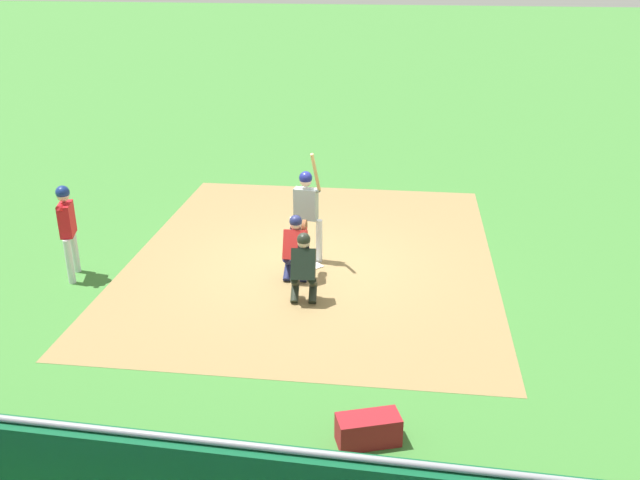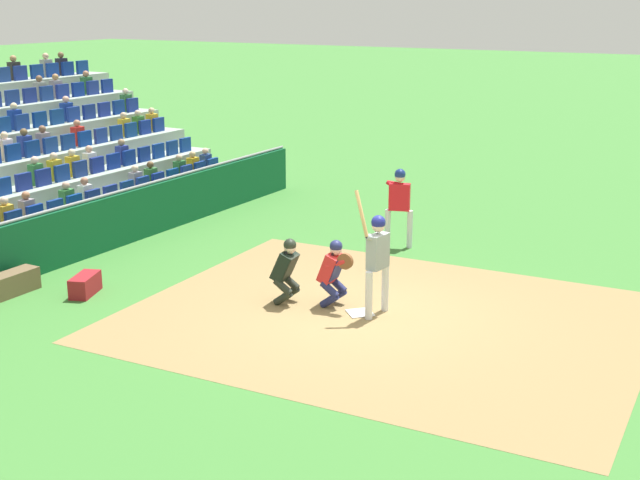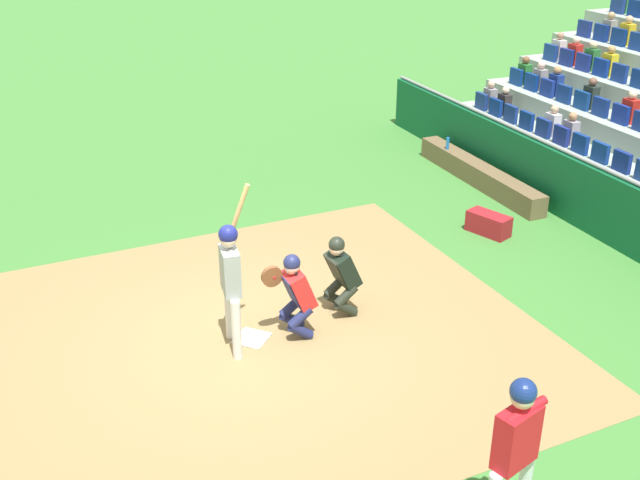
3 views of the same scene
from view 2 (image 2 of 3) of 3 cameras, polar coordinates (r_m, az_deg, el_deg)
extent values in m
plane|color=#3D7A33|center=(15.70, 2.68, -4.91)|extent=(160.00, 160.00, 0.00)
cube|color=olive|center=(15.49, 4.34, -5.21)|extent=(7.57, 9.22, 0.01)
cube|color=white|center=(15.69, 2.68, -4.86)|extent=(0.62, 0.62, 0.02)
cylinder|color=silver|center=(15.73, 4.35, -3.18)|extent=(0.14, 0.14, 0.89)
cylinder|color=silver|center=(15.30, 3.26, -3.71)|extent=(0.14, 0.14, 0.89)
cube|color=#919A9B|center=(15.28, 3.87, -0.76)|extent=(0.48, 0.27, 0.63)
sphere|color=beige|center=(15.15, 3.90, 0.95)|extent=(0.23, 0.23, 0.23)
sphere|color=navy|center=(15.14, 3.90, 1.18)|extent=(0.26, 0.26, 0.26)
cylinder|color=#919A9B|center=(15.17, 3.70, 0.30)|extent=(0.49, 0.20, 0.14)
cylinder|color=#919A9B|center=(15.02, 3.32, 0.15)|extent=(0.18, 0.16, 0.13)
cylinder|color=tan|center=(14.98, 2.78, 1.77)|extent=(0.17, 0.35, 0.80)
sphere|color=black|center=(14.98, 3.14, 0.21)|extent=(0.06, 0.06, 0.06)
cylinder|color=navy|center=(16.16, 1.16, -3.70)|extent=(0.15, 0.39, 0.34)
cylinder|color=navy|center=(16.09, 1.16, -2.97)|extent=(0.15, 0.38, 0.33)
cylinder|color=navy|center=(15.89, 0.63, -4.04)|extent=(0.15, 0.39, 0.34)
cylinder|color=navy|center=(15.82, 0.63, -3.29)|extent=(0.15, 0.38, 0.33)
cube|color=red|center=(15.86, 0.75, -1.86)|extent=(0.43, 0.43, 0.60)
cube|color=navy|center=(15.81, 1.13, -1.92)|extent=(0.38, 0.22, 0.45)
sphere|color=beige|center=(15.71, 1.07, -0.64)|extent=(0.22, 0.22, 0.22)
cube|color=black|center=(15.71, 1.07, -0.64)|extent=(0.20, 0.11, 0.20)
sphere|color=navy|center=(15.69, 1.07, -0.42)|extent=(0.24, 0.24, 0.24)
cylinder|color=brown|center=(15.54, 1.69, -1.42)|extent=(0.08, 0.30, 0.30)
cylinder|color=red|center=(15.61, 1.06, -1.60)|extent=(0.16, 0.40, 0.22)
cylinder|color=#232A20|center=(16.31, -1.98, -3.53)|extent=(0.18, 0.40, 0.34)
cylinder|color=#232A20|center=(16.24, -1.99, -2.79)|extent=(0.18, 0.39, 0.33)
cylinder|color=#232A20|center=(16.04, -2.48, -3.87)|extent=(0.18, 0.40, 0.34)
cylinder|color=#232A20|center=(15.96, -2.49, -3.13)|extent=(0.18, 0.39, 0.33)
cube|color=black|center=(16.00, -2.37, -1.73)|extent=(0.46, 0.48, 0.60)
cube|color=#232A20|center=(15.95, -1.98, -1.78)|extent=(0.40, 0.27, 0.44)
sphere|color=beige|center=(15.85, -2.01, -0.54)|extent=(0.22, 0.22, 0.22)
cube|color=black|center=(15.85, -2.01, -0.54)|extent=(0.21, 0.14, 0.20)
sphere|color=#232A20|center=(15.83, -2.01, -0.33)|extent=(0.24, 0.24, 0.24)
cube|color=#0D512D|center=(19.47, -15.74, 0.51)|extent=(16.80, 0.24, 1.22)
cylinder|color=gray|center=(19.32, -15.88, 2.36)|extent=(16.80, 0.07, 0.07)
cube|color=maroon|center=(17.23, -15.34, -2.89)|extent=(0.87, 0.62, 0.39)
cylinder|color=silver|center=(19.76, 5.99, 0.72)|extent=(0.16, 0.16, 0.87)
cylinder|color=silver|center=(19.82, 4.52, 0.81)|extent=(0.16, 0.16, 0.87)
cube|color=red|center=(19.61, 5.30, 2.87)|extent=(0.35, 0.52, 0.62)
sphere|color=beige|center=(19.51, 5.34, 4.19)|extent=(0.23, 0.23, 0.23)
sphere|color=navy|center=(19.50, 5.34, 4.37)|extent=(0.25, 0.25, 0.25)
cylinder|color=red|center=(19.57, 5.18, 3.73)|extent=(0.18, 0.50, 0.14)
cylinder|color=red|center=(19.60, 4.63, 3.76)|extent=(0.11, 0.16, 0.13)
cube|color=#94A597|center=(20.86, -19.20, 0.24)|extent=(15.92, 1.00, 0.54)
cube|color=navy|center=(25.78, -7.15, 4.94)|extent=(0.44, 0.10, 0.42)
cube|color=navy|center=(25.92, -7.60, 5.10)|extent=(0.32, 0.22, 0.52)
sphere|color=beige|center=(25.86, -7.62, 5.88)|extent=(0.19, 0.19, 0.19)
cube|color=navy|center=(25.30, -7.99, 4.71)|extent=(0.44, 0.10, 0.42)
cube|color=gold|center=(25.44, -8.44, 4.86)|extent=(0.32, 0.22, 0.52)
sphere|color=tan|center=(25.37, -8.47, 5.66)|extent=(0.19, 0.19, 0.19)
cube|color=navy|center=(24.82, -8.86, 4.46)|extent=(0.44, 0.10, 0.42)
cube|color=#296932|center=(24.96, -9.32, 4.62)|extent=(0.32, 0.22, 0.52)
sphere|color=#D2B18D|center=(24.89, -9.35, 5.43)|extent=(0.19, 0.19, 0.19)
cube|color=navy|center=(24.34, -9.77, 4.19)|extent=(0.44, 0.10, 0.42)
cube|color=navy|center=(23.88, -10.71, 3.92)|extent=(0.44, 0.10, 0.42)
cube|color=#377936|center=(24.02, -11.17, 4.09)|extent=(0.32, 0.22, 0.52)
sphere|color=brown|center=(23.96, -11.22, 4.94)|extent=(0.19, 0.19, 0.19)
cube|color=navy|center=(23.42, -11.69, 3.64)|extent=(0.44, 0.10, 0.42)
cube|color=gray|center=(23.57, -12.15, 3.81)|extent=(0.32, 0.22, 0.52)
sphere|color=beige|center=(23.50, -12.20, 4.67)|extent=(0.19, 0.19, 0.19)
cube|color=navy|center=(22.96, -12.70, 3.34)|extent=(0.44, 0.10, 0.42)
cube|color=navy|center=(22.52, -13.76, 3.03)|extent=(0.44, 0.10, 0.42)
cube|color=navy|center=(22.08, -14.86, 2.71)|extent=(0.44, 0.10, 0.42)
cube|color=white|center=(22.24, -15.33, 2.90)|extent=(0.32, 0.22, 0.52)
sphere|color=#AD735A|center=(22.17, -15.39, 3.81)|extent=(0.19, 0.19, 0.19)
cube|color=navy|center=(21.66, -16.00, 2.37)|extent=(0.44, 0.10, 0.42)
cube|color=#347C3A|center=(21.82, -16.47, 2.57)|extent=(0.32, 0.22, 0.52)
sphere|color=tan|center=(21.75, -16.54, 3.49)|extent=(0.19, 0.19, 0.19)
cube|color=navy|center=(21.24, -17.18, 2.02)|extent=(0.44, 0.10, 0.42)
cube|color=navy|center=(20.83, -18.41, 1.66)|extent=(0.44, 0.10, 0.42)
cube|color=gray|center=(21.00, -18.88, 1.86)|extent=(0.32, 0.22, 0.52)
sphere|color=#AE714E|center=(20.93, -18.97, 2.82)|extent=(0.19, 0.19, 0.19)
cube|color=navy|center=(20.44, -19.69, 1.27)|extent=(0.44, 0.10, 0.42)
cube|color=gold|center=(20.61, -20.16, 1.49)|extent=(0.32, 0.22, 0.52)
sphere|color=beige|center=(20.53, -20.26, 2.46)|extent=(0.19, 0.19, 0.19)
cube|color=navy|center=(26.29, -8.95, 6.27)|extent=(0.44, 0.10, 0.42)
cube|color=navy|center=(25.81, -9.80, 6.06)|extent=(0.44, 0.10, 0.42)
cube|color=navy|center=(25.34, -10.69, 5.84)|extent=(0.44, 0.10, 0.42)
cube|color=navy|center=(24.88, -11.62, 5.61)|extent=(0.44, 0.10, 0.42)
cube|color=navy|center=(24.42, -12.57, 5.36)|extent=(0.44, 0.10, 0.42)
cube|color=navy|center=(24.58, -13.02, 5.52)|extent=(0.32, 0.22, 0.52)
sphere|color=#A1805D|center=(24.52, -13.07, 6.35)|extent=(0.19, 0.19, 0.19)
cube|color=navy|center=(23.97, -13.57, 5.11)|extent=(0.44, 0.10, 0.42)
cube|color=navy|center=(23.53, -14.59, 4.85)|extent=(0.44, 0.10, 0.42)
cube|color=white|center=(23.70, -15.04, 5.01)|extent=(0.32, 0.22, 0.52)
sphere|color=tan|center=(23.63, -15.10, 5.87)|extent=(0.19, 0.19, 0.19)
cube|color=navy|center=(23.10, -15.66, 4.57)|extent=(0.44, 0.10, 0.42)
cube|color=gold|center=(23.27, -16.11, 4.74)|extent=(0.32, 0.22, 0.52)
sphere|color=beige|center=(23.20, -16.18, 5.61)|extent=(0.19, 0.19, 0.19)
cube|color=navy|center=(22.67, -16.77, 4.29)|extent=(0.44, 0.10, 0.42)
cube|color=gold|center=(22.84, -17.22, 4.46)|extent=(0.32, 0.22, 0.52)
sphere|color=beige|center=(22.78, -17.29, 5.35)|extent=(0.19, 0.19, 0.19)
cube|color=navy|center=(22.26, -17.92, 3.98)|extent=(0.44, 0.10, 0.42)
cube|color=#327B3B|center=(22.43, -18.36, 4.16)|extent=(0.32, 0.22, 0.52)
sphere|color=beige|center=(22.37, -18.44, 5.07)|extent=(0.19, 0.19, 0.19)
cube|color=navy|center=(21.85, -19.11, 3.67)|extent=(0.44, 0.10, 0.42)
cube|color=navy|center=(21.46, -20.34, 3.35)|extent=(0.44, 0.10, 0.42)
cube|color=navy|center=(26.84, -10.68, 7.54)|extent=(0.44, 0.10, 0.42)
cube|color=gold|center=(26.99, -11.10, 7.68)|extent=(0.32, 0.22, 0.52)
sphere|color=#DAAF87|center=(26.95, -11.14, 8.43)|extent=(0.19, 0.19, 0.19)
cube|color=navy|center=(26.37, -11.56, 7.36)|extent=(0.44, 0.10, 0.42)
cube|color=#377C30|center=(26.53, -11.97, 7.49)|extent=(0.32, 0.22, 0.52)
sphere|color=beige|center=(26.48, -12.02, 8.26)|extent=(0.19, 0.19, 0.19)
cube|color=navy|center=(25.91, -12.46, 7.16)|extent=(0.44, 0.10, 0.42)
cube|color=gold|center=(26.07, -12.88, 7.30)|extent=(0.32, 0.22, 0.52)
sphere|color=#CCAE8C|center=(26.02, -12.93, 8.08)|extent=(0.19, 0.19, 0.19)
cube|color=navy|center=(25.46, -13.39, 6.95)|extent=(0.44, 0.10, 0.42)
cube|color=navy|center=(25.01, -14.36, 6.74)|extent=(0.44, 0.10, 0.42)
cube|color=navy|center=(24.57, -15.37, 6.51)|extent=(0.44, 0.10, 0.42)
cube|color=red|center=(24.74, -15.79, 6.66)|extent=(0.32, 0.22, 0.52)
sphere|color=#B0775C|center=(24.69, -15.85, 7.48)|extent=(0.19, 0.19, 0.19)
cube|color=navy|center=(24.14, -16.40, 6.28)|extent=(0.44, 0.10, 0.42)
cube|color=navy|center=(23.72, -17.48, 6.03)|extent=(0.44, 0.10, 0.42)
cube|color=gray|center=(23.89, -17.90, 6.18)|extent=(0.32, 0.22, 0.52)
sphere|color=brown|center=(23.84, -17.97, 7.04)|extent=(0.19, 0.19, 0.19)
cube|color=navy|center=(23.31, -18.59, 5.77)|extent=(0.44, 0.10, 0.42)
cube|color=navy|center=(23.48, -19.01, 5.93)|extent=(0.32, 0.22, 0.52)
sphere|color=brown|center=(23.43, -19.09, 6.80)|extent=(0.19, 0.19, 0.19)
cube|color=navy|center=(22.90, -19.74, 5.51)|extent=(0.44, 0.10, 0.42)
cube|color=silver|center=(23.08, -20.16, 5.67)|extent=(0.32, 0.22, 0.52)
sphere|color=beige|center=(23.03, -20.24, 6.55)|extent=(0.19, 0.19, 0.19)
cube|color=navy|center=(27.42, -12.36, 8.76)|extent=(0.44, 0.10, 0.42)
cube|color=#316E3A|center=(27.58, -12.76, 8.88)|extent=(0.32, 0.22, 0.52)
sphere|color=beige|center=(27.54, -12.80, 9.62)|extent=(0.19, 0.19, 0.19)
cube|color=navy|center=(26.96, -13.24, 8.59)|extent=(0.44, 0.10, 0.42)
cube|color=navy|center=(26.51, -14.16, 8.41)|extent=(0.44, 0.10, 0.42)
cube|color=navy|center=(26.07, -15.10, 8.23)|extent=(0.44, 0.10, 0.42)
cube|color=navy|center=(25.63, -16.08, 8.04)|extent=(0.44, 0.10, 0.42)
cube|color=navy|center=(25.81, -16.48, 8.17)|extent=(0.32, 0.22, 0.52)
sphere|color=#D9A18A|center=(25.76, -16.54, 8.96)|extent=(0.19, 0.19, 0.19)
cube|color=navy|center=(25.21, -17.09, 7.84)|extent=(0.44, 0.10, 0.42)
cube|color=navy|center=(24.79, -18.13, 7.63)|extent=(0.44, 0.10, 0.42)
cube|color=navy|center=(24.38, -19.21, 7.41)|extent=(0.44, 0.10, 0.42)
cube|color=#143396|center=(24.56, -19.61, 7.54)|extent=(0.32, 0.22, 0.52)
sphere|color=beige|center=(24.51, -19.68, 8.38)|extent=(0.19, 0.19, 0.19)
cube|color=navy|center=(23.97, -20.32, 7.18)|extent=(0.44, 0.10, 0.42)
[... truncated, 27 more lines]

